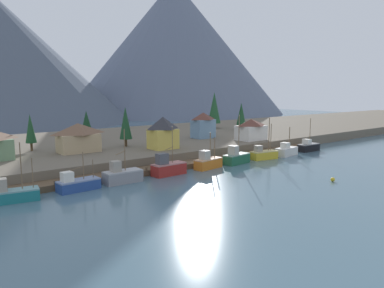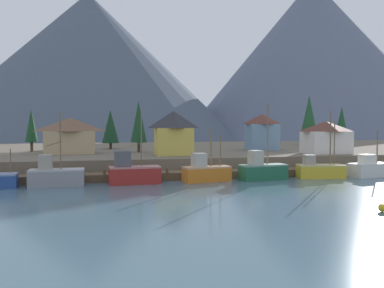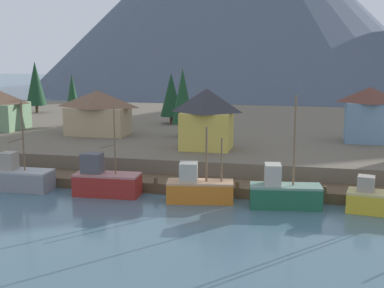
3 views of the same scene
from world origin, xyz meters
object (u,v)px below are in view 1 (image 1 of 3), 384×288
object	(u,v)px
fishing_boat_grey	(122,175)
conifer_back_right	(87,124)
fishing_boat_green	(236,157)
fishing_boat_teal	(12,194)
house_white	(251,129)
fishing_boat_yellow	(263,154)
house_blue	(203,125)
fishing_boat_red	(168,168)
fishing_boat_orange	(208,162)
fishing_boat_blue	(77,184)
channel_buoy	(333,179)
conifer_near_left	(30,129)
house_tan	(78,137)
house_yellow	(163,132)
conifer_mid_left	(214,108)
fishing_boat_black	(308,147)
conifer_back_left	(126,123)
conifer_near_right	(241,114)
fishing_boat_white	(286,151)

from	to	relation	value
fishing_boat_grey	conifer_back_right	world-z (taller)	conifer_back_right
fishing_boat_green	fishing_boat_teal	bearing A→B (deg)	172.26
house_white	conifer_back_right	xyz separation A→B (m)	(-34.83, 21.26, 1.71)
conifer_back_right	fishing_boat_yellow	bearing A→B (deg)	-49.72
house_blue	house_white	world-z (taller)	house_blue
fishing_boat_red	fishing_boat_yellow	xyz separation A→B (m)	(25.39, -0.25, -0.27)
fishing_boat_orange	house_blue	xyz separation A→B (m)	(16.80, 21.62, 4.70)
fishing_boat_orange	conifer_back_right	world-z (taller)	conifer_back_right
fishing_boat_blue	channel_buoy	world-z (taller)	fishing_boat_blue
fishing_boat_blue	conifer_near_left	bearing A→B (deg)	84.50
house_white	fishing_boat_orange	bearing A→B (deg)	-155.38
house_white	house_tan	bearing A→B (deg)	167.92
fishing_boat_grey	fishing_boat_orange	distance (m)	18.32
house_yellow	conifer_near_left	distance (m)	27.54
house_yellow	channel_buoy	world-z (taller)	house_yellow
house_blue	conifer_near_left	distance (m)	42.38
house_white	conifer_back_right	size ratio (longest dim) A/B	0.96
house_yellow	channel_buoy	xyz separation A→B (m)	(11.53, -33.61, -5.71)
fishing_boat_orange	conifer_mid_left	world-z (taller)	conifer_mid_left
fishing_boat_black	house_blue	world-z (taller)	house_blue
fishing_boat_black	conifer_back_left	bearing A→B (deg)	153.82
house_blue	conifer_mid_left	world-z (taller)	conifer_mid_left
fishing_boat_blue	fishing_boat_red	distance (m)	16.70
house_tan	conifer_near_right	distance (m)	56.97
fishing_boat_orange	fishing_boat_white	xyz separation A→B (m)	(23.90, -0.25, -0.16)
house_yellow	conifer_back_right	xyz separation A→B (m)	(-9.28, 19.24, 0.90)
fishing_boat_red	house_tan	xyz separation A→B (m)	(-8.73, 19.57, 4.18)
fishing_boat_black	conifer_back_left	xyz separation A→B (m)	(-40.10, 20.46, 6.71)
fishing_boat_grey	house_white	size ratio (longest dim) A/B	1.19
house_tan	conifer_near_left	xyz separation A→B (m)	(-7.22, 7.64, 1.65)
conifer_near_right	conifer_mid_left	distance (m)	11.10
fishing_boat_white	house_yellow	size ratio (longest dim) A/B	0.95
conifer_back_right	fishing_boat_blue	bearing A→B (deg)	-114.84
fishing_boat_white	conifer_near_left	size ratio (longest dim) A/B	0.85
conifer_near_right	conifer_back_left	xyz separation A→B (m)	(-44.84, -7.73, 0.07)
fishing_boat_green	house_tan	world-z (taller)	fishing_boat_green
fishing_boat_grey	channel_buoy	bearing A→B (deg)	-36.96
house_blue	conifer_mid_left	bearing A→B (deg)	42.11
fishing_boat_red	fishing_boat_orange	xyz separation A→B (m)	(9.22, -0.23, -0.10)
conifer_back_left	conifer_back_right	size ratio (longest dim) A/B	1.15
fishing_boat_grey	fishing_boat_white	xyz separation A→B (m)	(42.22, -0.50, -0.11)
fishing_boat_grey	fishing_boat_yellow	bearing A→B (deg)	-0.64
fishing_boat_teal	fishing_boat_white	xyz separation A→B (m)	(58.96, -0.21, -0.01)
house_yellow	fishing_boat_blue	bearing A→B (deg)	-152.07
fishing_boat_orange	house_tan	world-z (taller)	house_tan
house_blue	channel_buoy	xyz separation A→B (m)	(-7.08, -42.33, -5.63)
fishing_boat_red	channel_buoy	distance (m)	28.25
conifer_back_left	channel_buoy	xyz separation A→B (m)	(16.27, -41.59, -7.47)
conifer_mid_left	house_white	bearing A→B (deg)	-114.12
house_yellow	channel_buoy	bearing A→B (deg)	-71.07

